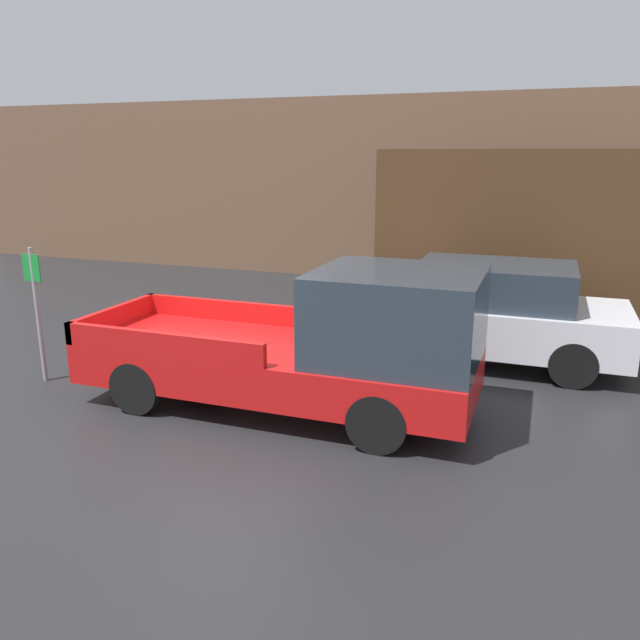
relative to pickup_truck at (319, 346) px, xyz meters
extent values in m
plane|color=#232326|center=(-1.38, -0.32, -0.93)|extent=(60.00, 60.00, 0.00)
cube|color=brown|center=(-1.38, 9.28, 1.51)|extent=(28.00, 0.15, 4.89)
cube|color=red|center=(-0.61, 0.00, -0.32)|extent=(5.37, 1.96, 0.56)
cube|color=#28333D|center=(1.05, 0.00, 0.52)|extent=(2.04, 1.84, 1.12)
cube|color=red|center=(-1.82, 0.93, 0.11)|extent=(2.95, 0.10, 0.31)
cube|color=red|center=(-1.82, -0.93, 0.11)|extent=(2.95, 0.10, 0.31)
cube|color=red|center=(-3.25, 0.00, 0.11)|extent=(0.10, 1.96, 0.31)
cylinder|color=black|center=(1.05, 0.86, -0.57)|extent=(0.73, 0.26, 0.73)
cylinder|color=black|center=(1.05, -0.86, -0.57)|extent=(0.73, 0.26, 0.73)
cylinder|color=black|center=(-2.28, 0.86, -0.57)|extent=(0.73, 0.26, 0.73)
cylinder|color=black|center=(-2.28, -0.86, -0.57)|extent=(0.73, 0.26, 0.73)
cube|color=silver|center=(1.85, 3.02, -0.27)|extent=(4.52, 1.96, 0.71)
cube|color=#28333D|center=(1.99, 3.02, 0.41)|extent=(2.49, 1.72, 0.64)
cylinder|color=black|center=(3.25, 3.90, -0.57)|extent=(0.71, 0.22, 0.71)
cylinder|color=black|center=(3.25, 2.14, -0.57)|extent=(0.71, 0.22, 0.71)
cylinder|color=black|center=(0.45, 3.90, -0.57)|extent=(0.71, 0.22, 0.71)
cylinder|color=black|center=(0.45, 2.14, -0.57)|extent=(0.71, 0.22, 0.71)
cube|color=#472D19|center=(2.18, 6.13, 1.05)|extent=(5.53, 2.39, 3.01)
cylinder|color=black|center=(1.05, 7.19, -0.44)|extent=(0.99, 0.30, 0.99)
cylinder|color=black|center=(1.05, 5.07, -0.44)|extent=(0.99, 0.30, 0.99)
cylinder|color=gray|center=(-4.37, -0.34, 0.11)|extent=(0.07, 0.07, 2.07)
cube|color=#198C33|center=(-4.37, -0.36, 0.84)|extent=(0.30, 0.02, 0.40)
cube|color=gold|center=(-0.60, 8.96, -0.44)|extent=(0.45, 0.40, 0.98)
camera|label=1|loc=(2.72, -7.40, 2.47)|focal=35.00mm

